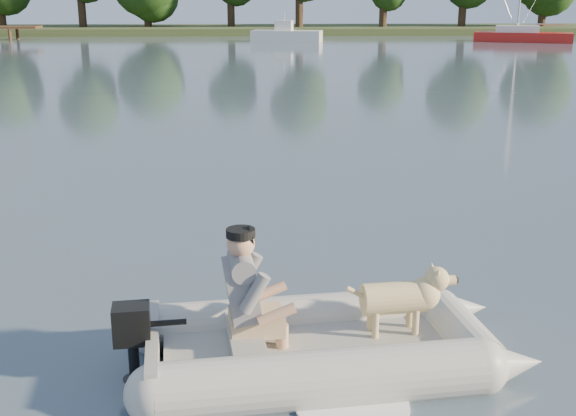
{
  "coord_description": "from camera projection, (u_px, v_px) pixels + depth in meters",
  "views": [
    {
      "loc": [
        -0.54,
        -6.33,
        3.26
      ],
      "look_at": [
        -0.12,
        2.19,
        0.75
      ],
      "focal_mm": 45.0,
      "sensor_mm": 36.0,
      "label": 1
    }
  ],
  "objects": [
    {
      "name": "shore_bank",
      "position": [
        258.0,
        30.0,
        66.35
      ],
      "size": [
        160.0,
        12.0,
        0.7
      ],
      "primitive_type": "cube",
      "color": "#47512D",
      "rests_on": "water"
    },
    {
      "name": "sailboat",
      "position": [
        522.0,
        36.0,
        53.26
      ],
      "size": [
        7.22,
        4.51,
        9.54
      ],
      "rotation": [
        0.0,
        0.0,
        -0.38
      ],
      "color": "#B51A14",
      "rests_on": "water"
    },
    {
      "name": "dog",
      "position": [
        393.0,
        303.0,
        6.67
      ],
      "size": [
        0.99,
        0.45,
        0.64
      ],
      "primitive_type": null,
      "rotation": [
        0.0,
        0.0,
        0.11
      ],
      "color": "tan",
      "rests_on": "dinghy"
    },
    {
      "name": "outboard_motor",
      "position": [
        133.0,
        346.0,
        6.31
      ],
      "size": [
        0.46,
        0.34,
        0.81
      ],
      "primitive_type": null,
      "rotation": [
        0.0,
        0.0,
        0.11
      ],
      "color": "black",
      "rests_on": "dinghy"
    },
    {
      "name": "motorboat",
      "position": [
        287.0,
        28.0,
        53.37
      ],
      "size": [
        5.65,
        3.2,
        2.25
      ],
      "primitive_type": null,
      "rotation": [
        0.0,
        0.0,
        -0.23
      ],
      "color": "white",
      "rests_on": "water"
    },
    {
      "name": "water",
      "position": [
        311.0,
        345.0,
        7.02
      ],
      "size": [
        160.0,
        160.0,
        0.0
      ],
      "primitive_type": "plane",
      "color": "slate",
      "rests_on": "ground"
    },
    {
      "name": "dinghy",
      "position": [
        324.0,
        303.0,
        6.49
      ],
      "size": [
        5.03,
        3.65,
        1.42
      ],
      "primitive_type": null,
      "rotation": [
        0.0,
        0.0,
        0.11
      ],
      "color": "#ADADA8",
      "rests_on": "water"
    },
    {
      "name": "man",
      "position": [
        244.0,
        286.0,
        6.38
      ],
      "size": [
        0.81,
        0.72,
        1.11
      ],
      "primitive_type": null,
      "rotation": [
        0.0,
        0.0,
        0.11
      ],
      "color": "slate",
      "rests_on": "dinghy"
    }
  ]
}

